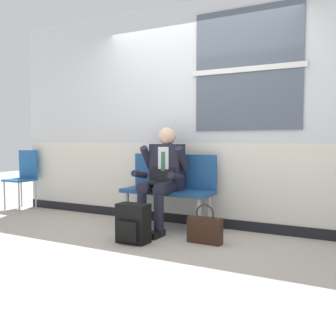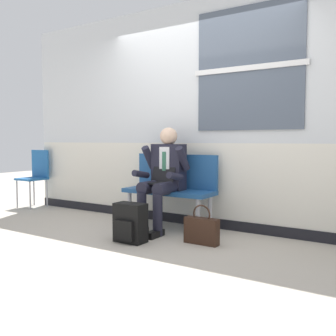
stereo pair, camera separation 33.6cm
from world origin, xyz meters
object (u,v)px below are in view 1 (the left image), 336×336
at_px(bench_with_person, 170,185).
at_px(handbag, 205,229).
at_px(folding_chair, 24,174).
at_px(person_seated, 162,176).
at_px(backpack, 133,224).

bearing_deg(bench_with_person, handbag, -36.52).
bearing_deg(folding_chair, bench_with_person, -0.81).
relative_size(person_seated, folding_chair, 1.34).
height_order(handbag, folding_chair, folding_chair).
distance_m(handbag, folding_chair, 3.34).
bearing_deg(bench_with_person, folding_chair, 179.19).
distance_m(bench_with_person, person_seated, 0.24).
height_order(person_seated, folding_chair, person_seated).
bearing_deg(person_seated, folding_chair, 174.85).
relative_size(person_seated, backpack, 2.97).
bearing_deg(backpack, folding_chair, 161.43).
xyz_separation_m(person_seated, handbag, (0.67, -0.30, -0.50)).
bearing_deg(backpack, handbag, 27.02).
xyz_separation_m(handbag, folding_chair, (-3.27, 0.54, 0.40)).
bearing_deg(handbag, bench_with_person, 143.48).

